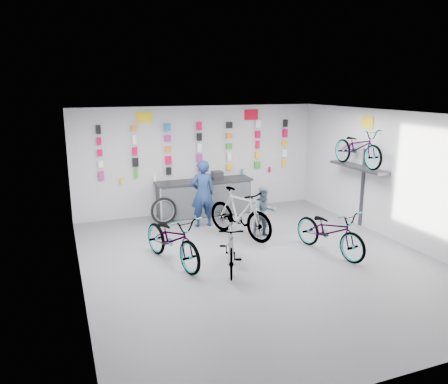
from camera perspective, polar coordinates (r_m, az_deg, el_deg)
name	(u,v)px	position (r m, az deg, el deg)	size (l,w,h in m)	color
floor	(259,261)	(9.21, 4.56, -8.91)	(8.00, 8.00, 0.00)	#525257
ceiling	(262,115)	(8.52, 4.95, 10.05)	(8.00, 8.00, 0.00)	white
wall_back	(199,160)	(12.40, -3.30, 4.24)	(7.00, 7.00, 0.00)	silver
wall_front	(409,265)	(5.60, 23.00, -8.81)	(7.00, 7.00, 0.00)	silver
wall_left	(76,208)	(7.92, -18.74, -1.95)	(8.00, 8.00, 0.00)	silver
wall_right	(399,178)	(10.71, 21.88, 1.76)	(8.00, 8.00, 0.00)	silver
counter	(204,198)	(12.18, -2.57, -0.80)	(2.70, 0.66, 1.00)	black
merch_wall	(202,149)	(12.30, -2.91, 5.62)	(5.55, 0.08, 1.57)	#A02179
wall_bracket	(359,170)	(11.50, 17.21, 2.72)	(0.39, 1.90, 2.00)	#333338
sign_left	(144,117)	(11.87, -10.36, 9.55)	(0.42, 0.02, 0.30)	yellow
sign_right	(251,115)	(12.81, 3.58, 10.04)	(0.42, 0.02, 0.30)	red
sign_side	(368,123)	(11.44, 18.24, 8.59)	(0.02, 0.40, 0.30)	yellow
bike_left	(172,239)	(8.93, -6.75, -6.08)	(0.70, 2.02, 1.06)	gray
bike_center	(231,246)	(8.60, 0.87, -7.04)	(0.46, 1.63, 0.98)	gray
bike_right	(330,231)	(9.67, 13.67, -4.95)	(0.67, 1.93, 1.01)	gray
bike_service	(240,213)	(10.39, 2.09, -2.76)	(0.56, 1.97, 1.18)	gray
bike_wall	(358,147)	(11.36, 17.11, 5.61)	(0.63, 1.80, 0.95)	gray
clerk	(203,194)	(11.11, -2.82, -0.21)	(0.63, 0.41, 1.73)	#15274D
customer	(264,212)	(10.40, 5.29, -2.64)	(0.60, 0.47, 1.24)	slate
spare_wheel	(164,211)	(11.55, -7.87, -2.45)	(0.71, 0.20, 0.71)	black
register	(217,175)	(12.17, -0.87, 2.22)	(0.28, 0.30, 0.22)	black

